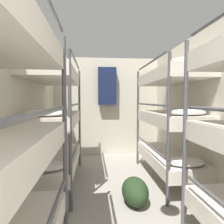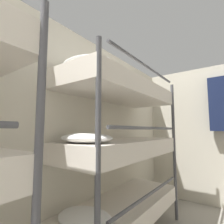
{
  "view_description": "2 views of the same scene",
  "coord_description": "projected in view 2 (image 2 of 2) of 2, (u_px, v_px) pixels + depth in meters",
  "views": [
    {
      "loc": [
        -0.34,
        0.33,
        1.37
      ],
      "look_at": [
        -0.04,
        3.44,
        1.19
      ],
      "focal_mm": 32.0,
      "sensor_mm": 36.0,
      "label": 1
    },
    {
      "loc": [
        0.21,
        1.81,
        1.28
      ],
      "look_at": [
        -0.77,
        3.13,
        1.45
      ],
      "focal_mm": 28.0,
      "sensor_mm": 36.0,
      "label": 2
    }
  ],
  "objects": [
    {
      "name": "wall_left",
      "position": [
        31.0,
        138.0,
        1.56
      ],
      "size": [
        0.06,
        5.41,
        2.41
      ],
      "color": "beige",
      "rests_on": "ground_plane"
    },
    {
      "name": "bunk_stack_left_far",
      "position": [
        122.0,
        147.0,
        2.07
      ],
      "size": [
        0.69,
        1.78,
        2.01
      ],
      "color": "#4C4C51",
      "rests_on": "ground_plane"
    },
    {
      "name": "hanging_coat",
      "position": [
        224.0,
        103.0,
        2.85
      ],
      "size": [
        0.44,
        0.12,
        0.9
      ],
      "color": "#192347"
    }
  ]
}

